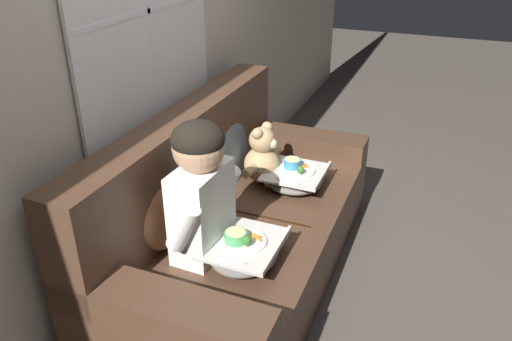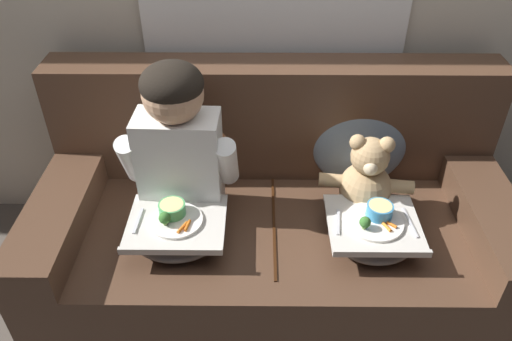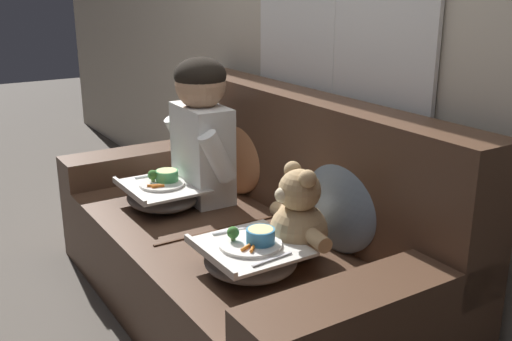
{
  "view_description": "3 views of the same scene",
  "coord_description": "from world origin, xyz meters",
  "px_view_note": "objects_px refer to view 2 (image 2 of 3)",
  "views": [
    {
      "loc": [
        -2.14,
        -0.92,
        1.88
      ],
      "look_at": [
        0.04,
        -0.04,
        0.66
      ],
      "focal_mm": 35.0,
      "sensor_mm": 36.0,
      "label": 1
    },
    {
      "loc": [
        -0.06,
        -1.6,
        1.84
      ],
      "look_at": [
        -0.08,
        0.09,
        0.58
      ],
      "focal_mm": 35.0,
      "sensor_mm": 36.0,
      "label": 2
    },
    {
      "loc": [
        2.06,
        -1.18,
        1.42
      ],
      "look_at": [
        0.01,
        0.11,
        0.64
      ],
      "focal_mm": 42.0,
      "sensor_mm": 36.0,
      "label": 3
    }
  ],
  "objects_px": {
    "couch": "(273,217)",
    "teddy_bear": "(366,180)",
    "throw_pillow_behind_teddy": "(360,141)",
    "lap_tray_child": "(177,230)",
    "throw_pillow_behind_child": "(187,140)",
    "child_figure": "(177,135)",
    "lap_tray_teddy": "(372,231)"
  },
  "relations": [
    {
      "from": "couch",
      "to": "teddy_bear",
      "type": "bearing_deg",
      "value": -3.82
    },
    {
      "from": "throw_pillow_behind_teddy",
      "to": "lap_tray_child",
      "type": "distance_m",
      "value": 0.9
    },
    {
      "from": "throw_pillow_behind_child",
      "to": "child_figure",
      "type": "distance_m",
      "value": 0.28
    },
    {
      "from": "lap_tray_child",
      "to": "throw_pillow_behind_teddy",
      "type": "bearing_deg",
      "value": 29.17
    },
    {
      "from": "couch",
      "to": "throw_pillow_behind_teddy",
      "type": "bearing_deg",
      "value": 27.2
    },
    {
      "from": "throw_pillow_behind_teddy",
      "to": "child_figure",
      "type": "height_order",
      "value": "child_figure"
    },
    {
      "from": "throw_pillow_behind_teddy",
      "to": "teddy_bear",
      "type": "distance_m",
      "value": 0.23
    },
    {
      "from": "couch",
      "to": "lap_tray_teddy",
      "type": "bearing_deg",
      "value": -31.11
    },
    {
      "from": "couch",
      "to": "lap_tray_child",
      "type": "height_order",
      "value": "couch"
    },
    {
      "from": "throw_pillow_behind_child",
      "to": "lap_tray_child",
      "type": "xyz_separation_m",
      "value": [
        -0.0,
        -0.43,
        -0.14
      ]
    },
    {
      "from": "throw_pillow_behind_teddy",
      "to": "teddy_bear",
      "type": "height_order",
      "value": "throw_pillow_behind_teddy"
    },
    {
      "from": "lap_tray_child",
      "to": "lap_tray_teddy",
      "type": "bearing_deg",
      "value": -0.02
    },
    {
      "from": "lap_tray_child",
      "to": "couch",
      "type": "bearing_deg",
      "value": 31.05
    },
    {
      "from": "throw_pillow_behind_child",
      "to": "lap_tray_teddy",
      "type": "distance_m",
      "value": 0.9
    },
    {
      "from": "child_figure",
      "to": "lap_tray_teddy",
      "type": "distance_m",
      "value": 0.87
    },
    {
      "from": "couch",
      "to": "throw_pillow_behind_teddy",
      "type": "relative_size",
      "value": 4.36
    },
    {
      "from": "couch",
      "to": "child_figure",
      "type": "height_order",
      "value": "child_figure"
    },
    {
      "from": "teddy_bear",
      "to": "lap_tray_child",
      "type": "distance_m",
      "value": 0.81
    },
    {
      "from": "child_figure",
      "to": "lap_tray_teddy",
      "type": "relative_size",
      "value": 1.88
    },
    {
      "from": "throw_pillow_behind_teddy",
      "to": "teddy_bear",
      "type": "xyz_separation_m",
      "value": [
        -0.0,
        -0.23,
        -0.05
      ]
    },
    {
      "from": "teddy_bear",
      "to": "couch",
      "type": "bearing_deg",
      "value": 176.18
    },
    {
      "from": "throw_pillow_behind_child",
      "to": "teddy_bear",
      "type": "distance_m",
      "value": 0.81
    },
    {
      "from": "lap_tray_teddy",
      "to": "couch",
      "type": "bearing_deg",
      "value": 148.89
    },
    {
      "from": "throw_pillow_behind_teddy",
      "to": "couch",
      "type": "bearing_deg",
      "value": -152.8
    },
    {
      "from": "child_figure",
      "to": "lap_tray_teddy",
      "type": "height_order",
      "value": "child_figure"
    },
    {
      "from": "lap_tray_teddy",
      "to": "throw_pillow_behind_child",
      "type": "bearing_deg",
      "value": 150.81
    },
    {
      "from": "lap_tray_child",
      "to": "child_figure",
      "type": "bearing_deg",
      "value": 89.69
    },
    {
      "from": "couch",
      "to": "teddy_bear",
      "type": "relative_size",
      "value": 4.99
    },
    {
      "from": "couch",
      "to": "throw_pillow_behind_teddy",
      "type": "xyz_separation_m",
      "value": [
        0.39,
        0.2,
        0.29
      ]
    },
    {
      "from": "couch",
      "to": "teddy_bear",
      "type": "distance_m",
      "value": 0.46
    },
    {
      "from": "throw_pillow_behind_child",
      "to": "teddy_bear",
      "type": "xyz_separation_m",
      "value": [
        0.78,
        -0.23,
        -0.05
      ]
    },
    {
      "from": "throw_pillow_behind_child",
      "to": "throw_pillow_behind_teddy",
      "type": "distance_m",
      "value": 0.78
    }
  ]
}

